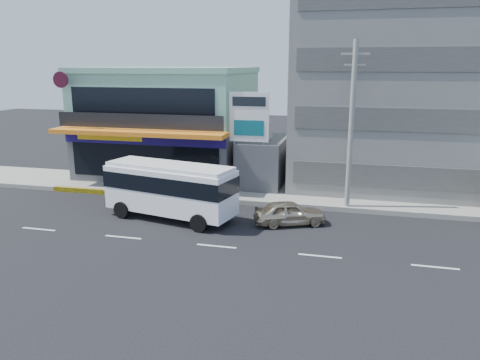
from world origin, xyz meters
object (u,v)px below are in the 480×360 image
(motorcycle_rider, at_px, (186,191))
(billboard, at_px, (249,123))
(utility_pole_near, at_px, (351,126))
(minibus, at_px, (170,186))
(sedan, at_px, (290,213))
(shop_building, at_px, (170,125))
(satellite_dish, at_px, (262,139))
(concrete_building, at_px, (413,88))

(motorcycle_rider, bearing_deg, billboard, 37.88)
(billboard, xyz_separation_m, utility_pole_near, (6.50, -1.80, 0.22))
(minibus, xyz_separation_m, sedan, (6.76, 0.65, -1.23))
(shop_building, xyz_separation_m, motorcycle_rider, (4.00, -7.47, -3.17))
(satellite_dish, bearing_deg, billboard, -105.52)
(billboard, bearing_deg, utility_pole_near, -15.48)
(concrete_building, height_order, utility_pole_near, concrete_building)
(concrete_building, relative_size, billboard, 2.32)
(concrete_building, bearing_deg, shop_building, -176.65)
(concrete_building, distance_m, motorcycle_rider, 17.52)
(shop_building, bearing_deg, motorcycle_rider, -61.83)
(concrete_building, xyz_separation_m, sedan, (-7.00, -10.92, -6.33))
(satellite_dish, bearing_deg, sedan, -66.57)
(satellite_dish, height_order, motorcycle_rider, satellite_dish)
(sedan, bearing_deg, satellite_dish, 1.17)
(minibus, bearing_deg, motorcycle_rider, 94.49)
(concrete_building, relative_size, satellite_dish, 10.67)
(shop_building, xyz_separation_m, sedan, (11.00, -9.87, -3.33))
(shop_building, relative_size, utility_pole_near, 1.24)
(motorcycle_rider, bearing_deg, satellite_dish, 48.51)
(shop_building, xyz_separation_m, billboard, (7.50, -4.75, 0.93))
(satellite_dish, bearing_deg, utility_pole_near, -30.96)
(sedan, distance_m, motorcycle_rider, 7.40)
(concrete_building, xyz_separation_m, billboard, (-10.50, -5.80, -2.07))
(minibus, height_order, motorcycle_rider, minibus)
(minibus, height_order, sedan, minibus)
(shop_building, xyz_separation_m, concrete_building, (18.00, 1.05, 3.00))
(satellite_dish, xyz_separation_m, motorcycle_rider, (-4.00, -4.52, -2.75))
(minibus, bearing_deg, billboard, 60.53)
(sedan, relative_size, motorcycle_rider, 1.57)
(billboard, height_order, utility_pole_near, utility_pole_near)
(shop_building, bearing_deg, minibus, -68.04)
(concrete_building, distance_m, sedan, 14.43)
(billboard, relative_size, motorcycle_rider, 2.76)
(concrete_building, bearing_deg, motorcycle_rider, -148.67)
(sedan, bearing_deg, concrete_building, -54.92)
(shop_building, distance_m, sedan, 15.15)
(billboard, height_order, motorcycle_rider, billboard)
(shop_building, xyz_separation_m, minibus, (4.24, -10.52, -2.10))
(utility_pole_near, bearing_deg, billboard, 164.52)
(billboard, distance_m, sedan, 7.52)
(concrete_building, distance_m, satellite_dish, 11.30)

